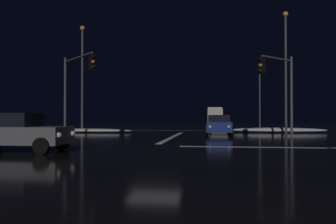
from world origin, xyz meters
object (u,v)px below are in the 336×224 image
object	(u,v)px
traffic_signal_nw	(76,79)
sedan_green	(218,121)
streetlamp_right_far	(260,90)
sedan_white	(218,122)
streetlamp_right_near	(286,64)
sedan_blue	(219,125)
sedan_gray_crossing	(16,132)
traffic_signal_ne	(279,81)
streetlamp_left_near	(82,71)
sedan_orange	(218,122)
box_truck	(215,115)
sedan_silver	(220,124)

from	to	relation	value
traffic_signal_nw	sedan_green	bearing A→B (deg)	69.97
streetlamp_right_far	sedan_white	bearing A→B (deg)	-131.71
streetlamp_right_near	sedan_blue	bearing A→B (deg)	-148.00
sedan_gray_crossing	traffic_signal_ne	distance (m)	16.60
sedan_green	traffic_signal_ne	world-z (taller)	traffic_signal_ne
streetlamp_right_near	sedan_gray_crossing	bearing A→B (deg)	-130.02
sedan_white	streetlamp_left_near	distance (m)	16.54
sedan_green	traffic_signal_ne	size ratio (longest dim) A/B	0.77
sedan_orange	streetlamp_left_near	size ratio (longest dim) A/B	0.44
sedan_green	streetlamp_left_near	xyz separation A→B (m)	(-12.66, -22.13, 4.78)
sedan_green	sedan_gray_crossing	distance (m)	39.97
box_truck	sedan_green	bearing A→B (deg)	-86.56
sedan_gray_crossing	streetlamp_right_near	distance (m)	22.57
sedan_white	box_truck	size ratio (longest dim) A/B	0.52
streetlamp_right_far	box_truck	bearing A→B (deg)	113.43
sedan_blue	sedan_green	bearing A→B (deg)	89.12
sedan_gray_crossing	sedan_green	bearing A→B (deg)	77.20
box_truck	sedan_white	bearing A→B (deg)	-89.43
sedan_green	sedan_gray_crossing	bearing A→B (deg)	-102.80
sedan_blue	streetlamp_right_near	xyz separation A→B (m)	(5.68, 3.55, 5.09)
sedan_blue	sedan_green	xyz separation A→B (m)	(0.39, 25.68, 0.00)
streetlamp_right_far	sedan_blue	bearing A→B (deg)	-106.20
sedan_silver	streetlamp_left_near	xyz separation A→B (m)	(-12.48, -3.09, 4.78)
sedan_blue	sedan_green	size ratio (longest dim) A/B	1.00
sedan_gray_crossing	sedan_silver	bearing A→B (deg)	66.48
sedan_blue	sedan_white	distance (m)	13.36
sedan_white	sedan_green	size ratio (longest dim) A/B	1.00
traffic_signal_nw	streetlamp_right_far	world-z (taller)	streetlamp_right_far
sedan_green	streetlamp_left_near	size ratio (longest dim) A/B	0.44
sedan_white	streetlamp_left_near	size ratio (longest dim) A/B	0.44
sedan_silver	sedan_green	xyz separation A→B (m)	(0.18, 19.04, 0.00)
box_truck	traffic_signal_ne	bearing A→B (deg)	-83.60
sedan_blue	sedan_orange	world-z (taller)	same
streetlamp_right_near	streetlamp_right_far	bearing A→B (deg)	90.00
sedan_orange	sedan_gray_crossing	xyz separation A→B (m)	(-8.76, -32.51, 0.00)
sedan_blue	streetlamp_right_far	xyz separation A→B (m)	(5.68, 19.55, 4.13)
sedan_green	traffic_signal_nw	size ratio (longest dim) A/B	0.73
sedan_white	traffic_signal_nw	bearing A→B (deg)	-121.95
box_truck	traffic_signal_ne	xyz separation A→B (m)	(3.97, -35.42, 2.15)
traffic_signal_ne	sedan_white	bearing A→B (deg)	103.25
sedan_white	sedan_silver	bearing A→B (deg)	-89.54
traffic_signal_ne	streetlamp_right_far	xyz separation A→B (m)	(1.74, 22.24, 1.08)
sedan_gray_crossing	streetlamp_right_far	bearing A→B (deg)	66.70
sedan_blue	traffic_signal_ne	bearing A→B (deg)	-34.32
box_truck	traffic_signal_ne	world-z (taller)	traffic_signal_ne
sedan_white	streetlamp_right_near	world-z (taller)	streetlamp_right_near
sedan_white	streetlamp_right_far	xyz separation A→B (m)	(5.52, 6.19, 4.13)
traffic_signal_ne	streetlamp_right_near	world-z (taller)	streetlamp_right_near
traffic_signal_ne	traffic_signal_nw	world-z (taller)	traffic_signal_nw
traffic_signal_nw	box_truck	bearing A→B (deg)	74.30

